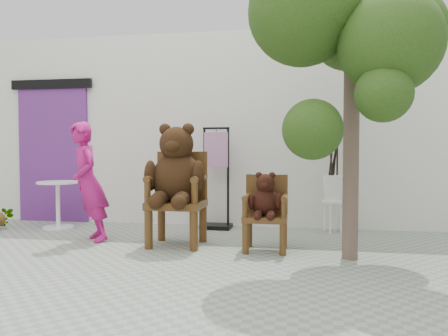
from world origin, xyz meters
name	(u,v)px	position (x,y,z in m)	size (l,w,h in m)	color
ground_plane	(194,272)	(0.00, 0.00, 0.00)	(60.00, 60.00, 0.00)	gray
back_wall	(238,130)	(0.00, 3.10, 1.50)	(9.00, 1.00, 3.00)	silver
doorway	(53,151)	(-3.00, 2.58, 1.16)	(1.40, 0.11, 2.33)	#612674
chair_big	(177,177)	(-0.49, 1.14, 0.84)	(0.74, 0.79, 1.50)	#3F250D
chair_small	(266,204)	(0.61, 1.04, 0.55)	(0.50, 0.50, 0.92)	#3F250D
person	(89,182)	(-1.66, 1.16, 0.76)	(0.56, 0.37, 1.53)	#B1156B
cafe_table	(58,199)	(-2.57, 1.97, 0.44)	(0.60, 0.60, 0.70)	white
display_stand	(216,190)	(-0.22, 2.35, 0.58)	(0.46, 0.36, 1.51)	black
stool_bucket	(333,187)	(1.48, 2.35, 0.64)	(0.32, 0.32, 1.45)	white
tree	(352,28)	(1.53, 0.75, 2.46)	(1.99, 1.82, 3.38)	#4B382D
potted_plant	(0,217)	(-3.40, 1.77, 0.18)	(0.33, 0.28, 0.36)	black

